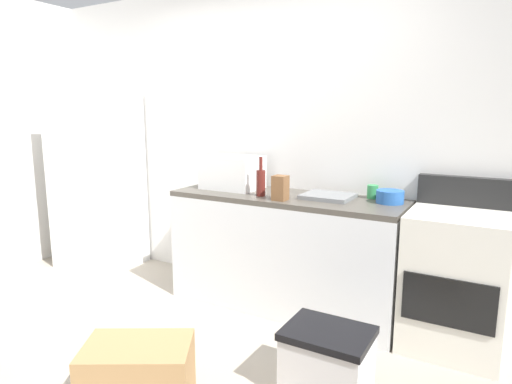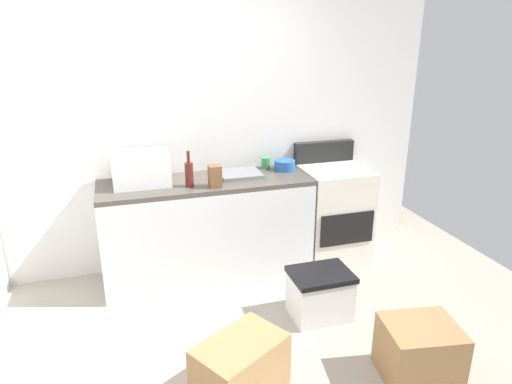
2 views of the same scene
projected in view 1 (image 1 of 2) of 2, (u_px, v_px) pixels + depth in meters
name	position (u px, v px, depth m)	size (l,w,h in m)	color
ground_plane	(152.00, 369.00, 2.64)	(6.00, 6.00, 0.00)	#9E9384
wall_back	(273.00, 139.00, 3.73)	(5.00, 0.10, 2.60)	silver
kitchen_counter	(285.00, 251.00, 3.44)	(1.80, 0.60, 0.90)	silver
refrigerator	(98.00, 183.00, 4.33)	(0.68, 0.66, 1.67)	white
stove_oven	(454.00, 278.00, 2.84)	(0.60, 0.61, 1.10)	silver
microwave	(232.00, 172.00, 3.63)	(0.46, 0.34, 0.27)	white
sink_basin	(328.00, 196.00, 3.24)	(0.36, 0.32, 0.03)	slate
wine_bottle	(261.00, 182.00, 3.31)	(0.07, 0.07, 0.30)	#591E19
coffee_mug	(373.00, 192.00, 3.23)	(0.08, 0.08, 0.10)	#338C4C
knife_block	(280.00, 188.00, 3.16)	(0.10, 0.10, 0.18)	brown
mixing_bowl	(390.00, 197.00, 3.07)	(0.19, 0.19, 0.09)	#2659A5
cardboard_box_small	(138.00, 377.00, 2.26)	(0.54, 0.35, 0.37)	#A37A4C
storage_bin	(327.00, 362.00, 2.38)	(0.46, 0.36, 0.38)	silver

